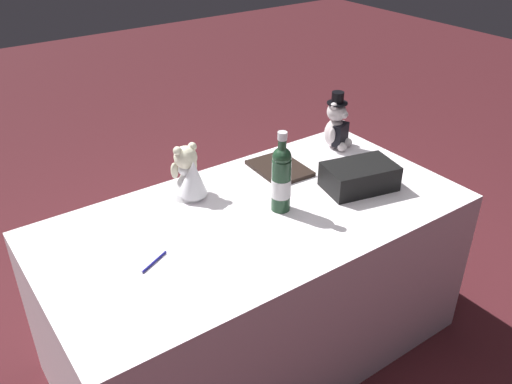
{
  "coord_description": "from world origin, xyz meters",
  "views": [
    {
      "loc": [
        1.05,
        1.48,
        1.9
      ],
      "look_at": [
        0.0,
        0.0,
        0.83
      ],
      "focal_mm": 37.8,
      "sensor_mm": 36.0,
      "label": 1
    }
  ],
  "objects_px": {
    "signing_pen": "(153,263)",
    "guestbook": "(279,168)",
    "teddy_bear_groom": "(337,126)",
    "champagne_bottle": "(281,178)",
    "teddy_bear_bride": "(189,175)",
    "gift_case_black": "(359,176)"
  },
  "relations": [
    {
      "from": "teddy_bear_groom",
      "to": "gift_case_black",
      "type": "distance_m",
      "value": 0.42
    },
    {
      "from": "teddy_bear_bride",
      "to": "gift_case_black",
      "type": "xyz_separation_m",
      "value": [
        -0.63,
        0.37,
        -0.04
      ]
    },
    {
      "from": "teddy_bear_bride",
      "to": "signing_pen",
      "type": "height_order",
      "value": "teddy_bear_bride"
    },
    {
      "from": "teddy_bear_bride",
      "to": "signing_pen",
      "type": "distance_m",
      "value": 0.48
    },
    {
      "from": "signing_pen",
      "to": "guestbook",
      "type": "bearing_deg",
      "value": -159.07
    },
    {
      "from": "teddy_bear_groom",
      "to": "guestbook",
      "type": "xyz_separation_m",
      "value": [
        0.38,
        0.04,
        -0.1
      ]
    },
    {
      "from": "teddy_bear_groom",
      "to": "gift_case_black",
      "type": "xyz_separation_m",
      "value": [
        0.2,
        0.36,
        -0.06
      ]
    },
    {
      "from": "teddy_bear_bride",
      "to": "gift_case_black",
      "type": "bearing_deg",
      "value": 149.85
    },
    {
      "from": "teddy_bear_bride",
      "to": "signing_pen",
      "type": "xyz_separation_m",
      "value": [
        0.33,
        0.34,
        -0.09
      ]
    },
    {
      "from": "teddy_bear_bride",
      "to": "champagne_bottle",
      "type": "relative_size",
      "value": 0.68
    },
    {
      "from": "teddy_bear_bride",
      "to": "signing_pen",
      "type": "relative_size",
      "value": 1.81
    },
    {
      "from": "signing_pen",
      "to": "guestbook",
      "type": "relative_size",
      "value": 0.46
    },
    {
      "from": "champagne_bottle",
      "to": "guestbook",
      "type": "distance_m",
      "value": 0.36
    },
    {
      "from": "champagne_bottle",
      "to": "signing_pen",
      "type": "height_order",
      "value": "champagne_bottle"
    },
    {
      "from": "champagne_bottle",
      "to": "signing_pen",
      "type": "xyz_separation_m",
      "value": [
        0.58,
        0.03,
        -0.14
      ]
    },
    {
      "from": "signing_pen",
      "to": "guestbook",
      "type": "distance_m",
      "value": 0.84
    },
    {
      "from": "teddy_bear_groom",
      "to": "gift_case_black",
      "type": "relative_size",
      "value": 0.84
    },
    {
      "from": "signing_pen",
      "to": "teddy_bear_bride",
      "type": "bearing_deg",
      "value": -134.76
    },
    {
      "from": "guestbook",
      "to": "champagne_bottle",
      "type": "bearing_deg",
      "value": 56.07
    },
    {
      "from": "teddy_bear_groom",
      "to": "teddy_bear_bride",
      "type": "xyz_separation_m",
      "value": [
        0.83,
        -0.0,
        -0.02
      ]
    },
    {
      "from": "champagne_bottle",
      "to": "signing_pen",
      "type": "distance_m",
      "value": 0.6
    },
    {
      "from": "teddy_bear_groom",
      "to": "champagne_bottle",
      "type": "height_order",
      "value": "champagne_bottle"
    }
  ]
}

